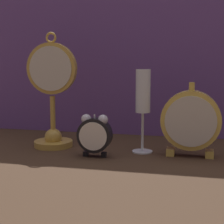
% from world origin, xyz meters
% --- Properties ---
extents(ground_plane, '(4.00, 4.00, 0.00)m').
position_xyz_m(ground_plane, '(0.00, 0.00, 0.00)').
color(ground_plane, '#422D1E').
extents(fabric_backdrop_drape, '(1.34, 0.01, 0.60)m').
position_xyz_m(fabric_backdrop_drape, '(0.00, 0.33, 0.30)').
color(fabric_backdrop_drape, '#6B478E').
rests_on(fabric_backdrop_drape, ground_plane).
extents(pocket_watch_on_stand, '(0.14, 0.11, 0.31)m').
position_xyz_m(pocket_watch_on_stand, '(-0.17, 0.12, 0.13)').
color(pocket_watch_on_stand, gold).
rests_on(pocket_watch_on_stand, ground_plane).
extents(alarm_clock_twin_bell, '(0.08, 0.03, 0.11)m').
position_xyz_m(alarm_clock_twin_bell, '(-0.03, 0.04, 0.06)').
color(alarm_clock_twin_bell, black).
rests_on(alarm_clock_twin_bell, ground_plane).
extents(mantel_clock_silver, '(0.15, 0.04, 0.18)m').
position_xyz_m(mantel_clock_silver, '(0.19, 0.09, 0.09)').
color(mantel_clock_silver, gold).
rests_on(mantel_clock_silver, ground_plane).
extents(champagne_flute, '(0.05, 0.05, 0.21)m').
position_xyz_m(champagne_flute, '(0.07, 0.11, 0.14)').
color(champagne_flute, silver).
rests_on(champagne_flute, ground_plane).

